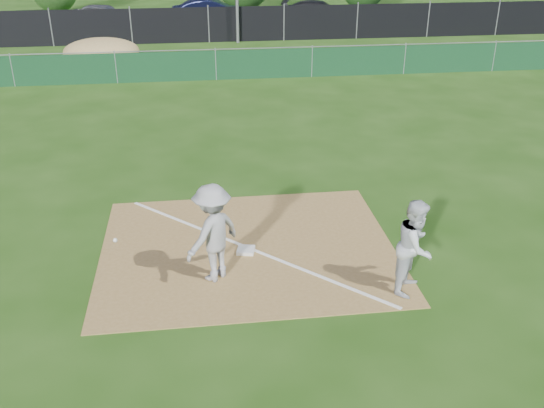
{
  "coord_description": "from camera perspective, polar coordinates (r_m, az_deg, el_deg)",
  "views": [
    {
      "loc": [
        -0.91,
        -9.85,
        6.32
      ],
      "look_at": [
        0.5,
        1.0,
        1.0
      ],
      "focal_mm": 40.0,
      "sensor_mm": 36.0,
      "label": 1
    }
  ],
  "objects": [
    {
      "name": "dirt_mound",
      "position": [
        29.21,
        -15.76,
        13.67
      ],
      "size": [
        3.38,
        2.6,
        1.17
      ],
      "primitive_type": "ellipsoid",
      "color": "#A1844D",
      "rests_on": "ground"
    },
    {
      "name": "parking_lot",
      "position": [
        38.38,
        -6.19,
        16.31
      ],
      "size": [
        46.0,
        9.0,
        0.01
      ],
      "primitive_type": "cube",
      "color": "black",
      "rests_on": "ground"
    },
    {
      "name": "play_at_first",
      "position": [
        11.19,
        -5.59,
        -2.73
      ],
      "size": [
        2.47,
        1.36,
        1.91
      ],
      "color": "#ACACAF",
      "rests_on": "infield_dirt"
    },
    {
      "name": "black_fence",
      "position": [
        33.3,
        -5.99,
        16.42
      ],
      "size": [
        46.0,
        0.04,
        1.8
      ],
      "primitive_type": "cube",
      "color": "black",
      "rests_on": "ground"
    },
    {
      "name": "foul_line",
      "position": [
        12.57,
        -2.28,
        -4.13
      ],
      "size": [
        5.01,
        5.01,
        0.01
      ],
      "primitive_type": "cube",
      "rotation": [
        0.0,
        0.0,
        0.79
      ],
      "color": "white",
      "rests_on": "infield_dirt"
    },
    {
      "name": "infield_dirt",
      "position": [
        12.58,
        -2.28,
        -4.19
      ],
      "size": [
        6.0,
        5.0,
        0.02
      ],
      "primitive_type": "cube",
      "color": "olive",
      "rests_on": "ground"
    },
    {
      "name": "green_fence",
      "position": [
        25.51,
        -5.31,
        12.86
      ],
      "size": [
        44.0,
        0.05,
        1.2
      ],
      "primitive_type": "cube",
      "color": "#0E341B",
      "rests_on": "ground"
    },
    {
      "name": "runner",
      "position": [
        11.16,
        13.34,
        -3.9
      ],
      "size": [
        1.06,
        1.11,
        1.8
      ],
      "primitive_type": "imported",
      "rotation": [
        0.0,
        0.0,
        0.97
      ],
      "color": "silver",
      "rests_on": "ground"
    },
    {
      "name": "car_mid",
      "position": [
        38.02,
        -5.65,
        17.46
      ],
      "size": [
        4.85,
        1.79,
        1.59
      ],
      "primitive_type": "imported",
      "rotation": [
        0.0,
        0.0,
        1.55
      ],
      "color": "black",
      "rests_on": "parking_lot"
    },
    {
      "name": "ground",
      "position": [
        20.85,
        -4.61,
        8.2
      ],
      "size": [
        90.0,
        90.0,
        0.0
      ],
      "primitive_type": "plane",
      "color": "#1D420E",
      "rests_on": "ground"
    },
    {
      "name": "first_base",
      "position": [
        12.43,
        -2.48,
        -4.36
      ],
      "size": [
        0.41,
        0.41,
        0.07
      ],
      "primitive_type": "cube",
      "rotation": [
        0.0,
        0.0,
        -0.23
      ],
      "color": "white",
      "rests_on": "infield_dirt"
    },
    {
      "name": "car_left",
      "position": [
        38.91,
        -15.57,
        16.72
      ],
      "size": [
        4.33,
        2.9,
        1.37
      ],
      "primitive_type": "imported",
      "rotation": [
        0.0,
        0.0,
        1.22
      ],
      "color": "#9FA3A7",
      "rests_on": "parking_lot"
    },
    {
      "name": "car_right",
      "position": [
        39.19,
        4.46,
        17.56
      ],
      "size": [
        4.89,
        2.94,
        1.33
      ],
      "primitive_type": "imported",
      "rotation": [
        0.0,
        0.0,
        1.32
      ],
      "color": "black",
      "rests_on": "parking_lot"
    }
  ]
}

